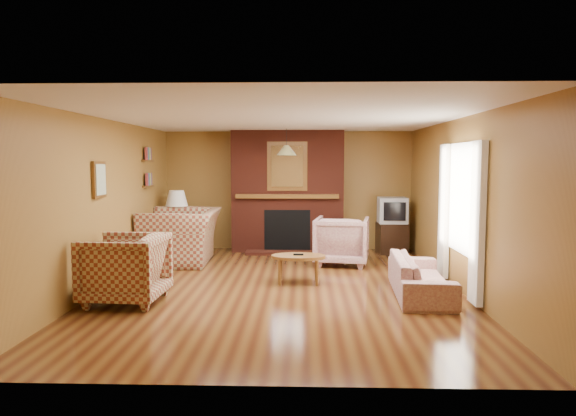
{
  "coord_description": "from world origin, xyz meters",
  "views": [
    {
      "loc": [
        0.33,
        -7.21,
        1.8
      ],
      "look_at": [
        0.08,
        0.6,
        1.09
      ],
      "focal_mm": 32.0,
      "sensor_mm": 36.0,
      "label": 1
    }
  ],
  "objects_px": {
    "tv_stand": "(392,238)",
    "crt_tv": "(392,210)",
    "plaid_armchair": "(125,269)",
    "table_lamp": "(177,207)",
    "fireplace": "(288,192)",
    "coffee_table": "(298,259)",
    "plaid_loveseat": "(181,236)",
    "floral_sofa": "(420,276)",
    "floral_armchair": "(342,241)",
    "side_table": "(177,241)"
  },
  "relations": [
    {
      "from": "plaid_armchair",
      "to": "floral_armchair",
      "type": "height_order",
      "value": "plaid_armchair"
    },
    {
      "from": "floral_sofa",
      "to": "coffee_table",
      "type": "distance_m",
      "value": 1.77
    },
    {
      "from": "coffee_table",
      "to": "crt_tv",
      "type": "height_order",
      "value": "crt_tv"
    },
    {
      "from": "coffee_table",
      "to": "plaid_loveseat",
      "type": "bearing_deg",
      "value": 144.5
    },
    {
      "from": "floral_armchair",
      "to": "tv_stand",
      "type": "xyz_separation_m",
      "value": [
        1.06,
        1.15,
        -0.12
      ]
    },
    {
      "from": "plaid_loveseat",
      "to": "crt_tv",
      "type": "height_order",
      "value": "crt_tv"
    },
    {
      "from": "floral_armchair",
      "to": "crt_tv",
      "type": "bearing_deg",
      "value": -123.36
    },
    {
      "from": "tv_stand",
      "to": "crt_tv",
      "type": "height_order",
      "value": "crt_tv"
    },
    {
      "from": "plaid_armchair",
      "to": "floral_armchair",
      "type": "bearing_deg",
      "value": 132.74
    },
    {
      "from": "table_lamp",
      "to": "tv_stand",
      "type": "xyz_separation_m",
      "value": [
        4.15,
        0.35,
        -0.64
      ]
    },
    {
      "from": "plaid_loveseat",
      "to": "coffee_table",
      "type": "bearing_deg",
      "value": 52.24
    },
    {
      "from": "table_lamp",
      "to": "crt_tv",
      "type": "xyz_separation_m",
      "value": [
        4.15,
        0.34,
        -0.09
      ]
    },
    {
      "from": "plaid_loveseat",
      "to": "plaid_armchair",
      "type": "distance_m",
      "value": 2.61
    },
    {
      "from": "fireplace",
      "to": "crt_tv",
      "type": "relative_size",
      "value": 4.35
    },
    {
      "from": "floral_sofa",
      "to": "plaid_loveseat",
      "type": "bearing_deg",
      "value": 64.46
    },
    {
      "from": "floral_armchair",
      "to": "coffee_table",
      "type": "distance_m",
      "value": 1.59
    },
    {
      "from": "coffee_table",
      "to": "fireplace",
      "type": "bearing_deg",
      "value": 95.16
    },
    {
      "from": "fireplace",
      "to": "plaid_loveseat",
      "type": "distance_m",
      "value": 2.34
    },
    {
      "from": "plaid_loveseat",
      "to": "floral_armchair",
      "type": "relative_size",
      "value": 1.58
    },
    {
      "from": "crt_tv",
      "to": "side_table",
      "type": "bearing_deg",
      "value": -175.26
    },
    {
      "from": "fireplace",
      "to": "tv_stand",
      "type": "relative_size",
      "value": 4.02
    },
    {
      "from": "coffee_table",
      "to": "side_table",
      "type": "distance_m",
      "value": 3.22
    },
    {
      "from": "crt_tv",
      "to": "table_lamp",
      "type": "bearing_deg",
      "value": -175.26
    },
    {
      "from": "plaid_armchair",
      "to": "table_lamp",
      "type": "relative_size",
      "value": 1.39
    },
    {
      "from": "plaid_loveseat",
      "to": "coffee_table",
      "type": "height_order",
      "value": "plaid_loveseat"
    },
    {
      "from": "plaid_loveseat",
      "to": "tv_stand",
      "type": "bearing_deg",
      "value": 102.89
    },
    {
      "from": "floral_armchair",
      "to": "table_lamp",
      "type": "height_order",
      "value": "table_lamp"
    },
    {
      "from": "floral_armchair",
      "to": "side_table",
      "type": "height_order",
      "value": "floral_armchair"
    },
    {
      "from": "plaid_armchair",
      "to": "tv_stand",
      "type": "relative_size",
      "value": 1.62
    },
    {
      "from": "plaid_loveseat",
      "to": "table_lamp",
      "type": "relative_size",
      "value": 2.09
    },
    {
      "from": "plaid_loveseat",
      "to": "tv_stand",
      "type": "xyz_separation_m",
      "value": [
        3.9,
        1.06,
        -0.18
      ]
    },
    {
      "from": "plaid_armchair",
      "to": "floral_sofa",
      "type": "xyz_separation_m",
      "value": [
        3.85,
        0.49,
        -0.18
      ]
    },
    {
      "from": "fireplace",
      "to": "floral_sofa",
      "type": "bearing_deg",
      "value": -60.48
    },
    {
      "from": "fireplace",
      "to": "tv_stand",
      "type": "bearing_deg",
      "value": -5.15
    },
    {
      "from": "floral_sofa",
      "to": "floral_armchair",
      "type": "relative_size",
      "value": 1.92
    },
    {
      "from": "plaid_loveseat",
      "to": "floral_sofa",
      "type": "distance_m",
      "value": 4.31
    },
    {
      "from": "coffee_table",
      "to": "crt_tv",
      "type": "distance_m",
      "value": 3.16
    },
    {
      "from": "floral_sofa",
      "to": "table_lamp",
      "type": "bearing_deg",
      "value": 58.7
    },
    {
      "from": "side_table",
      "to": "table_lamp",
      "type": "bearing_deg",
      "value": -90.0
    },
    {
      "from": "plaid_loveseat",
      "to": "table_lamp",
      "type": "xyz_separation_m",
      "value": [
        -0.25,
        0.71,
        0.46
      ]
    },
    {
      "from": "tv_stand",
      "to": "floral_armchair",
      "type": "bearing_deg",
      "value": -137.46
    },
    {
      "from": "tv_stand",
      "to": "floral_sofa",
      "type": "bearing_deg",
      "value": -97.37
    },
    {
      "from": "fireplace",
      "to": "coffee_table",
      "type": "xyz_separation_m",
      "value": [
        0.25,
        -2.74,
        -0.82
      ]
    },
    {
      "from": "plaid_armchair",
      "to": "crt_tv",
      "type": "distance_m",
      "value": 5.44
    },
    {
      "from": "floral_sofa",
      "to": "crt_tv",
      "type": "xyz_separation_m",
      "value": [
        0.15,
        3.17,
        0.59
      ]
    },
    {
      "from": "plaid_loveseat",
      "to": "tv_stand",
      "type": "relative_size",
      "value": 2.44
    },
    {
      "from": "fireplace",
      "to": "coffee_table",
      "type": "distance_m",
      "value": 2.87
    },
    {
      "from": "floral_armchair",
      "to": "side_table",
      "type": "bearing_deg",
      "value": -4.89
    },
    {
      "from": "crt_tv",
      "to": "plaid_armchair",
      "type": "bearing_deg",
      "value": -137.56
    },
    {
      "from": "floral_sofa",
      "to": "side_table",
      "type": "relative_size",
      "value": 3.24
    }
  ]
}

